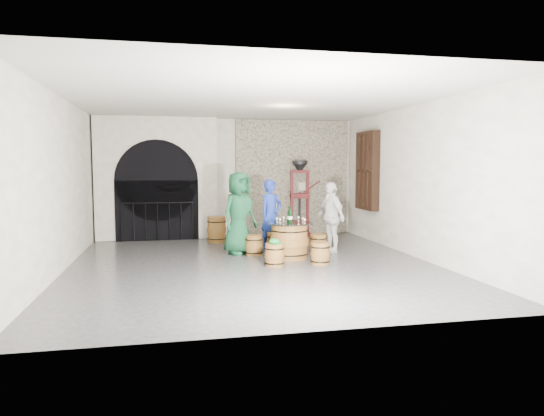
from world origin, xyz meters
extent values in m
plane|color=#2E2E31|center=(0.00, 0.00, 0.00)|extent=(8.00, 8.00, 0.00)
plane|color=silver|center=(0.00, 4.00, 1.60)|extent=(8.00, 0.00, 8.00)
plane|color=silver|center=(0.00, -4.00, 1.60)|extent=(8.00, 0.00, 8.00)
plane|color=silver|center=(-3.50, 0.00, 1.60)|extent=(0.00, 8.00, 8.00)
plane|color=silver|center=(3.50, 0.00, 1.60)|extent=(0.00, 8.00, 8.00)
plane|color=beige|center=(0.00, 0.00, 3.20)|extent=(8.00, 8.00, 0.00)
cube|color=#A19680|center=(1.80, 3.94, 1.60)|extent=(3.20, 0.12, 3.18)
cube|color=silver|center=(-1.90, 3.75, 1.60)|extent=(3.10, 0.50, 3.18)
cube|color=black|center=(-1.90, 3.48, 0.78)|extent=(2.10, 0.03, 1.55)
cylinder|color=black|center=(-1.90, 3.48, 1.55)|extent=(2.10, 0.03, 2.10)
cylinder|color=black|center=(-1.90, 3.42, 0.98)|extent=(1.79, 0.04, 0.04)
cylinder|color=black|center=(-2.79, 3.42, 0.49)|extent=(0.02, 0.02, 0.98)
cylinder|color=black|center=(-2.50, 3.42, 0.49)|extent=(0.02, 0.02, 0.98)
cylinder|color=black|center=(-2.20, 3.42, 0.49)|extent=(0.02, 0.02, 0.98)
cylinder|color=black|center=(-1.90, 3.42, 0.49)|extent=(0.02, 0.02, 0.98)
cylinder|color=black|center=(-1.60, 3.42, 0.49)|extent=(0.02, 0.02, 0.98)
cylinder|color=black|center=(-1.31, 3.42, 0.49)|extent=(0.02, 0.02, 0.98)
cylinder|color=black|center=(-1.01, 3.42, 0.49)|extent=(0.02, 0.02, 0.98)
cube|color=black|center=(3.39, 2.40, 1.80)|extent=(0.20, 1.10, 2.00)
cube|color=black|center=(3.34, 2.40, 1.80)|extent=(0.06, 0.88, 1.76)
cube|color=black|center=(3.37, 2.40, 1.80)|extent=(0.22, 0.92, 0.06)
cube|color=black|center=(3.37, 2.11, 1.80)|extent=(0.22, 0.06, 1.80)
cube|color=black|center=(3.37, 2.40, 1.80)|extent=(0.22, 0.06, 1.80)
cube|color=black|center=(3.37, 2.69, 1.80)|extent=(0.22, 0.06, 1.80)
cylinder|color=brown|center=(0.86, 0.43, 0.36)|extent=(0.75, 0.75, 0.71)
cylinder|color=brown|center=(0.86, 0.43, 0.36)|extent=(0.80, 0.80, 0.16)
torus|color=black|center=(0.86, 0.43, 0.11)|extent=(0.80, 0.80, 0.02)
torus|color=black|center=(0.86, 0.43, 0.60)|extent=(0.80, 0.80, 0.02)
cylinder|color=brown|center=(0.86, 0.43, 0.72)|extent=(0.76, 0.76, 0.02)
cylinder|color=black|center=(0.86, 0.43, 0.75)|extent=(0.97, 0.97, 0.01)
cylinder|color=brown|center=(0.20, 0.94, 0.21)|extent=(0.36, 0.36, 0.41)
cylinder|color=brown|center=(0.20, 0.94, 0.21)|extent=(0.38, 0.38, 0.09)
torus|color=black|center=(0.20, 0.94, 0.07)|extent=(0.40, 0.40, 0.02)
torus|color=black|center=(0.20, 0.94, 0.35)|extent=(0.40, 0.40, 0.02)
cylinder|color=brown|center=(0.20, 0.94, 0.42)|extent=(0.36, 0.36, 0.02)
cylinder|color=brown|center=(0.73, 1.26, 0.21)|extent=(0.36, 0.36, 0.41)
cylinder|color=brown|center=(0.73, 1.26, 0.21)|extent=(0.38, 0.38, 0.09)
torus|color=black|center=(0.73, 1.26, 0.07)|extent=(0.40, 0.40, 0.02)
torus|color=black|center=(0.73, 1.26, 0.35)|extent=(0.40, 0.40, 0.02)
cylinder|color=brown|center=(0.73, 1.26, 0.42)|extent=(0.36, 0.36, 0.02)
cylinder|color=brown|center=(1.60, 0.80, 0.21)|extent=(0.36, 0.36, 0.41)
cylinder|color=brown|center=(1.60, 0.80, 0.21)|extent=(0.38, 0.38, 0.09)
torus|color=black|center=(1.60, 0.80, 0.07)|extent=(0.40, 0.40, 0.02)
torus|color=black|center=(1.60, 0.80, 0.35)|extent=(0.40, 0.40, 0.02)
cylinder|color=brown|center=(1.60, 0.80, 0.42)|extent=(0.36, 0.36, 0.02)
cylinder|color=brown|center=(1.31, -0.27, 0.21)|extent=(0.36, 0.36, 0.41)
cylinder|color=brown|center=(1.31, -0.27, 0.21)|extent=(0.38, 0.38, 0.09)
torus|color=black|center=(1.31, -0.27, 0.07)|extent=(0.40, 0.40, 0.02)
torus|color=black|center=(1.31, -0.27, 0.35)|extent=(0.40, 0.40, 0.02)
cylinder|color=brown|center=(1.31, -0.27, 0.42)|extent=(0.36, 0.36, 0.02)
cylinder|color=brown|center=(0.39, -0.26, 0.21)|extent=(0.36, 0.36, 0.41)
cylinder|color=brown|center=(0.39, -0.26, 0.21)|extent=(0.38, 0.38, 0.09)
torus|color=black|center=(0.39, -0.26, 0.07)|extent=(0.40, 0.40, 0.02)
torus|color=black|center=(0.39, -0.26, 0.35)|extent=(0.40, 0.40, 0.02)
cylinder|color=brown|center=(0.39, -0.26, 0.42)|extent=(0.36, 0.36, 0.02)
ellipsoid|color=#0B8331|center=(0.39, -0.26, 0.48)|extent=(0.20, 0.20, 0.11)
cylinder|color=#0B8331|center=(0.47, -0.29, 0.43)|extent=(0.13, 0.13, 0.01)
imported|color=#124227|center=(-0.09, 1.16, 0.90)|extent=(1.05, 0.98, 1.80)
imported|color=navy|center=(0.69, 1.50, 0.81)|extent=(0.70, 0.63, 1.62)
imported|color=silver|center=(1.94, 0.97, 0.79)|extent=(0.61, 0.99, 1.57)
cylinder|color=black|center=(0.86, 0.39, 0.86)|extent=(0.07, 0.07, 0.22)
cylinder|color=white|center=(0.86, 0.39, 0.85)|extent=(0.08, 0.08, 0.06)
cone|color=black|center=(0.86, 0.39, 0.99)|extent=(0.07, 0.07, 0.05)
cylinder|color=black|center=(0.86, 0.39, 1.04)|extent=(0.03, 0.03, 0.07)
cylinder|color=black|center=(0.88, 0.43, 0.86)|extent=(0.07, 0.07, 0.22)
cylinder|color=white|center=(0.88, 0.43, 0.85)|extent=(0.08, 0.08, 0.06)
cone|color=black|center=(0.88, 0.43, 0.99)|extent=(0.07, 0.07, 0.05)
cylinder|color=black|center=(0.88, 0.43, 1.04)|extent=(0.03, 0.03, 0.07)
cylinder|color=black|center=(0.87, 0.51, 0.86)|extent=(0.07, 0.07, 0.22)
cylinder|color=white|center=(0.87, 0.51, 0.85)|extent=(0.08, 0.08, 0.06)
cone|color=black|center=(0.87, 0.51, 0.99)|extent=(0.07, 0.07, 0.05)
cylinder|color=black|center=(0.87, 0.51, 1.04)|extent=(0.03, 0.03, 0.07)
cylinder|color=brown|center=(-0.43, 2.88, 0.32)|extent=(0.45, 0.45, 0.63)
cylinder|color=brown|center=(-0.43, 2.88, 0.32)|extent=(0.48, 0.48, 0.14)
torus|color=black|center=(-0.43, 2.88, 0.10)|extent=(0.49, 0.49, 0.02)
torus|color=black|center=(-0.43, 2.88, 0.53)|extent=(0.49, 0.49, 0.02)
cylinder|color=brown|center=(-0.43, 2.88, 0.64)|extent=(0.46, 0.46, 0.02)
cube|color=#4F0D0E|center=(1.90, 3.49, 0.05)|extent=(0.62, 0.53, 0.11)
cube|color=#4F0D0E|center=(1.90, 3.49, 1.11)|extent=(0.55, 0.39, 0.13)
cube|color=#4F0D0E|center=(1.90, 3.49, 1.77)|extent=(0.52, 0.20, 0.08)
cylinder|color=black|center=(1.90, 3.49, 0.65)|extent=(0.06, 0.06, 1.09)
cylinder|color=black|center=(1.90, 3.49, 2.02)|extent=(0.41, 0.41, 0.10)
cone|color=black|center=(1.90, 3.49, 1.89)|extent=(0.41, 0.41, 0.22)
cube|color=#4F0D0E|center=(1.68, 3.52, 0.93)|extent=(0.09, 0.09, 1.74)
cube|color=#4F0D0E|center=(2.11, 3.46, 0.93)|extent=(0.09, 0.09, 1.74)
cylinder|color=#4F0D0E|center=(2.22, 3.40, 1.36)|extent=(0.47, 0.09, 0.34)
cube|color=silver|center=(2.05, 3.86, 1.35)|extent=(0.18, 0.10, 0.22)
camera|label=1|loc=(-1.53, -9.28, 1.93)|focal=32.00mm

